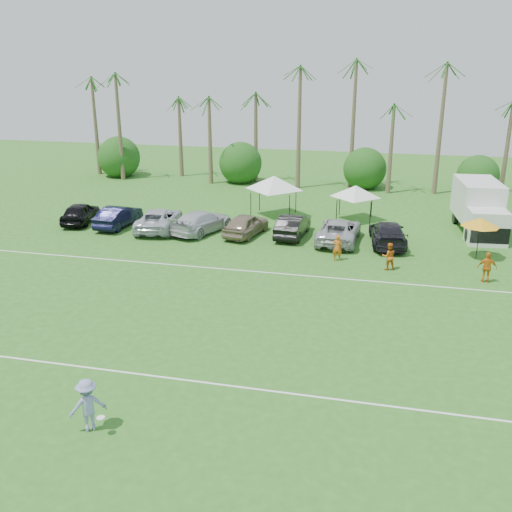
# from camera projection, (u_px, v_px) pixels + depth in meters

# --- Properties ---
(ground) EXTENTS (120.00, 120.00, 0.00)m
(ground) POSITION_uv_depth(u_px,v_px,m) (134.00, 405.00, 20.17)
(ground) COLOR #2C651E
(ground) RESTS_ON ground
(field_lines) EXTENTS (80.00, 12.10, 0.01)m
(field_lines) POSITION_uv_depth(u_px,v_px,m) (205.00, 312.00, 27.52)
(field_lines) COLOR white
(field_lines) RESTS_ON ground
(palm_tree_0) EXTENTS (2.40, 2.40, 8.90)m
(palm_tree_0) POSITION_uv_depth(u_px,v_px,m) (86.00, 102.00, 57.38)
(palm_tree_0) COLOR brown
(palm_tree_0) RESTS_ON ground
(palm_tree_1) EXTENTS (2.40, 2.40, 9.90)m
(palm_tree_1) POSITION_uv_depth(u_px,v_px,m) (132.00, 93.00, 56.02)
(palm_tree_1) COLOR brown
(palm_tree_1) RESTS_ON ground
(palm_tree_2) EXTENTS (2.40, 2.40, 10.90)m
(palm_tree_2) POSITION_uv_depth(u_px,v_px,m) (179.00, 85.00, 54.66)
(palm_tree_2) COLOR brown
(palm_tree_2) RESTS_ON ground
(palm_tree_3) EXTENTS (2.40, 2.40, 11.90)m
(palm_tree_3) POSITION_uv_depth(u_px,v_px,m) (219.00, 76.00, 53.52)
(palm_tree_3) COLOR brown
(palm_tree_3) RESTS_ON ground
(palm_tree_4) EXTENTS (2.40, 2.40, 8.90)m
(palm_tree_4) POSITION_uv_depth(u_px,v_px,m) (261.00, 105.00, 53.51)
(palm_tree_4) COLOR brown
(palm_tree_4) RESTS_ON ground
(palm_tree_5) EXTENTS (2.40, 2.40, 9.90)m
(palm_tree_5) POSITION_uv_depth(u_px,v_px,m) (303.00, 96.00, 52.37)
(palm_tree_5) COLOR brown
(palm_tree_5) RESTS_ON ground
(palm_tree_6) EXTENTS (2.40, 2.40, 10.90)m
(palm_tree_6) POSITION_uv_depth(u_px,v_px,m) (347.00, 86.00, 51.23)
(palm_tree_6) COLOR brown
(palm_tree_6) RESTS_ON ground
(palm_tree_7) EXTENTS (2.40, 2.40, 11.90)m
(palm_tree_7) POSITION_uv_depth(u_px,v_px,m) (394.00, 77.00, 50.09)
(palm_tree_7) COLOR brown
(palm_tree_7) RESTS_ON ground
(palm_tree_8) EXTENTS (2.40, 2.40, 8.90)m
(palm_tree_8) POSITION_uv_depth(u_px,v_px,m) (450.00, 108.00, 49.87)
(palm_tree_8) COLOR brown
(palm_tree_8) RESTS_ON ground
(palm_tree_9) EXTENTS (2.40, 2.40, 9.90)m
(palm_tree_9) POSITION_uv_depth(u_px,v_px,m) (512.00, 99.00, 48.51)
(palm_tree_9) COLOR brown
(palm_tree_9) RESTS_ON ground
(bush_tree_0) EXTENTS (4.00, 4.00, 4.00)m
(bush_tree_0) POSITION_uv_depth(u_px,v_px,m) (123.00, 158.00, 59.52)
(bush_tree_0) COLOR brown
(bush_tree_0) RESTS_ON ground
(bush_tree_1) EXTENTS (4.00, 4.00, 4.00)m
(bush_tree_1) POSITION_uv_depth(u_px,v_px,m) (243.00, 162.00, 56.73)
(bush_tree_1) COLOR brown
(bush_tree_1) RESTS_ON ground
(bush_tree_2) EXTENTS (4.00, 4.00, 4.00)m
(bush_tree_2) POSITION_uv_depth(u_px,v_px,m) (365.00, 167.00, 54.16)
(bush_tree_2) COLOR brown
(bush_tree_2) RESTS_ON ground
(bush_tree_3) EXTENTS (4.00, 4.00, 4.00)m
(bush_tree_3) POSITION_uv_depth(u_px,v_px,m) (476.00, 172.00, 52.01)
(bush_tree_3) COLOR brown
(bush_tree_3) RESTS_ON ground
(sideline_player_a) EXTENTS (0.62, 0.44, 1.62)m
(sideline_player_a) POSITION_uv_depth(u_px,v_px,m) (337.00, 248.00, 34.38)
(sideline_player_a) COLOR #D36117
(sideline_player_a) RESTS_ON ground
(sideline_player_b) EXTENTS (0.93, 0.81, 1.61)m
(sideline_player_b) POSITION_uv_depth(u_px,v_px,m) (389.00, 256.00, 32.89)
(sideline_player_b) COLOR #D06017
(sideline_player_b) RESTS_ON ground
(sideline_player_c) EXTENTS (1.01, 0.43, 1.72)m
(sideline_player_c) POSITION_uv_depth(u_px,v_px,m) (487.00, 267.00, 30.99)
(sideline_player_c) COLOR orange
(sideline_player_c) RESTS_ON ground
(box_truck) EXTENTS (3.18, 7.01, 3.51)m
(box_truck) POSITION_uv_depth(u_px,v_px,m) (480.00, 206.00, 39.59)
(box_truck) COLOR silver
(box_truck) RESTS_ON ground
(canopy_tent_left) EXTENTS (4.54, 4.54, 3.68)m
(canopy_tent_left) POSITION_uv_depth(u_px,v_px,m) (274.00, 176.00, 43.33)
(canopy_tent_left) COLOR black
(canopy_tent_left) RESTS_ON ground
(canopy_tent_right) EXTENTS (3.83, 3.83, 3.10)m
(canopy_tent_right) POSITION_uv_depth(u_px,v_px,m) (356.00, 186.00, 42.39)
(canopy_tent_right) COLOR black
(canopy_tent_right) RESTS_ON ground
(market_umbrella) EXTENTS (2.30, 2.30, 2.56)m
(market_umbrella) POSITION_uv_depth(u_px,v_px,m) (481.00, 222.00, 34.23)
(market_umbrella) COLOR black
(market_umbrella) RESTS_ON ground
(frisbee_player) EXTENTS (1.37, 1.28, 1.86)m
(frisbee_player) POSITION_uv_depth(u_px,v_px,m) (88.00, 405.00, 18.57)
(frisbee_player) COLOR #848BBB
(frisbee_player) RESTS_ON ground
(parked_car_0) EXTENTS (2.55, 4.76, 1.54)m
(parked_car_0) POSITION_uv_depth(u_px,v_px,m) (80.00, 213.00, 42.29)
(parked_car_0) COLOR black
(parked_car_0) RESTS_ON ground
(parked_car_1) EXTENTS (1.86, 4.74, 1.54)m
(parked_car_1) POSITION_uv_depth(u_px,v_px,m) (118.00, 216.00, 41.37)
(parked_car_1) COLOR black
(parked_car_1) RESTS_ON ground
(parked_car_2) EXTENTS (3.34, 5.85, 1.54)m
(parked_car_2) POSITION_uv_depth(u_px,v_px,m) (159.00, 219.00, 40.60)
(parked_car_2) COLOR silver
(parked_car_2) RESTS_ON ground
(parked_car_3) EXTENTS (3.83, 5.72, 1.54)m
(parked_car_3) POSITION_uv_depth(u_px,v_px,m) (202.00, 222.00, 40.00)
(parked_car_3) COLOR silver
(parked_car_3) RESTS_ON ground
(parked_car_4) EXTENTS (2.70, 4.79, 1.54)m
(parked_car_4) POSITION_uv_depth(u_px,v_px,m) (246.00, 224.00, 39.31)
(parked_car_4) COLOR gray
(parked_car_4) RESTS_ON ground
(parked_car_5) EXTENTS (1.92, 4.76, 1.54)m
(parked_car_5) POSITION_uv_depth(u_px,v_px,m) (293.00, 225.00, 39.07)
(parked_car_5) COLOR black
(parked_car_5) RESTS_ON ground
(parked_car_6) EXTENTS (2.76, 5.63, 1.54)m
(parked_car_6) POSITION_uv_depth(u_px,v_px,m) (339.00, 230.00, 37.96)
(parked_car_6) COLOR #AFB0B5
(parked_car_6) RESTS_ON ground
(parked_car_7) EXTENTS (2.74, 5.51, 1.54)m
(parked_car_7) POSITION_uv_depth(u_px,v_px,m) (388.00, 233.00, 37.32)
(parked_car_7) COLOR black
(parked_car_7) RESTS_ON ground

